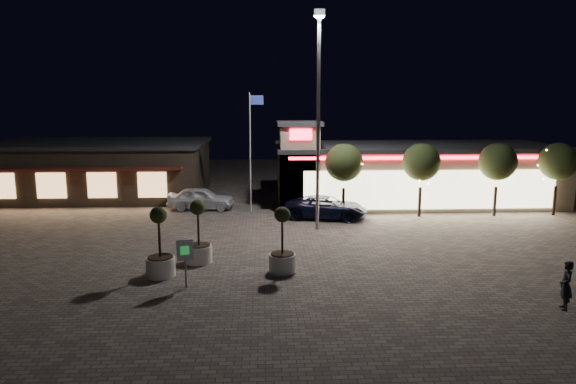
{
  "coord_description": "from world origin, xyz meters",
  "views": [
    {
      "loc": [
        -1.13,
        -21.24,
        7.42
      ],
      "look_at": [
        0.18,
        6.0,
        2.59
      ],
      "focal_mm": 32.0,
      "sensor_mm": 36.0,
      "label": 1
    }
  ],
  "objects_px": {
    "pedestrian": "(566,286)",
    "pickup_truck": "(326,207)",
    "white_sedan": "(201,198)",
    "valet_sign": "(185,254)",
    "planter_left": "(199,243)",
    "planter_mid": "(160,255)"
  },
  "relations": [
    {
      "from": "white_sedan",
      "to": "planter_left",
      "type": "height_order",
      "value": "planter_left"
    },
    {
      "from": "valet_sign",
      "to": "white_sedan",
      "type": "bearing_deg",
      "value": 94.47
    },
    {
      "from": "pickup_truck",
      "to": "pedestrian",
      "type": "height_order",
      "value": "pedestrian"
    },
    {
      "from": "white_sedan",
      "to": "pedestrian",
      "type": "distance_m",
      "value": 23.71
    },
    {
      "from": "planter_mid",
      "to": "valet_sign",
      "type": "relative_size",
      "value": 1.53
    },
    {
      "from": "planter_left",
      "to": "planter_mid",
      "type": "bearing_deg",
      "value": -127.22
    },
    {
      "from": "white_sedan",
      "to": "pedestrian",
      "type": "height_order",
      "value": "pedestrian"
    },
    {
      "from": "white_sedan",
      "to": "planter_left",
      "type": "xyz_separation_m",
      "value": [
        1.32,
        -12.05,
        0.14
      ]
    },
    {
      "from": "pedestrian",
      "to": "planter_left",
      "type": "height_order",
      "value": "planter_left"
    },
    {
      "from": "pedestrian",
      "to": "pickup_truck",
      "type": "bearing_deg",
      "value": -140.46
    },
    {
      "from": "planter_mid",
      "to": "valet_sign",
      "type": "height_order",
      "value": "planter_mid"
    },
    {
      "from": "pedestrian",
      "to": "planter_left",
      "type": "xyz_separation_m",
      "value": [
        -13.85,
        6.17,
        0.02
      ]
    },
    {
      "from": "pedestrian",
      "to": "planter_mid",
      "type": "distance_m",
      "value": 15.86
    },
    {
      "from": "pickup_truck",
      "to": "valet_sign",
      "type": "distance_m",
      "value": 14.08
    },
    {
      "from": "pickup_truck",
      "to": "planter_mid",
      "type": "bearing_deg",
      "value": 155.26
    },
    {
      "from": "pickup_truck",
      "to": "white_sedan",
      "type": "height_order",
      "value": "white_sedan"
    },
    {
      "from": "white_sedan",
      "to": "valet_sign",
      "type": "relative_size",
      "value": 2.29
    },
    {
      "from": "pickup_truck",
      "to": "planter_left",
      "type": "xyz_separation_m",
      "value": [
        -7.03,
        -8.81,
        0.19
      ]
    },
    {
      "from": "planter_mid",
      "to": "valet_sign",
      "type": "distance_m",
      "value": 1.99
    },
    {
      "from": "white_sedan",
      "to": "pedestrian",
      "type": "xyz_separation_m",
      "value": [
        15.18,
        -18.21,
        0.12
      ]
    },
    {
      "from": "pedestrian",
      "to": "planter_left",
      "type": "distance_m",
      "value": 15.16
    },
    {
      "from": "white_sedan",
      "to": "valet_sign",
      "type": "xyz_separation_m",
      "value": [
        1.2,
        -15.35,
        0.62
      ]
    }
  ]
}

